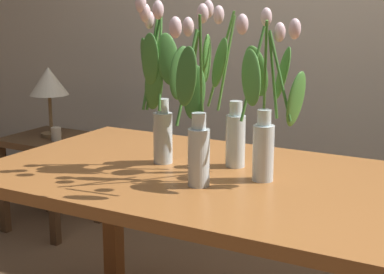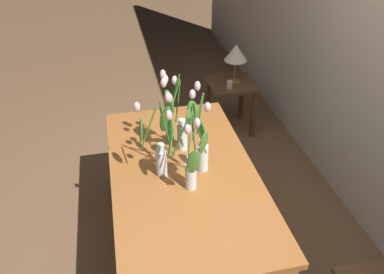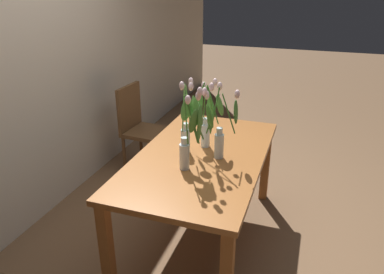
{
  "view_description": "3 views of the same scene",
  "coord_description": "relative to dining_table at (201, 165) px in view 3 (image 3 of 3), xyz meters",
  "views": [
    {
      "loc": [
        0.82,
        -1.67,
        1.29
      ],
      "look_at": [
        -0.07,
        -0.06,
        0.87
      ],
      "focal_mm": 54.69,
      "sensor_mm": 36.0,
      "label": 1
    },
    {
      "loc": [
        1.79,
        -0.34,
        2.27
      ],
      "look_at": [
        -0.06,
        0.07,
        0.95
      ],
      "focal_mm": 35.57,
      "sensor_mm": 36.0,
      "label": 2
    },
    {
      "loc": [
        -2.32,
        -0.72,
        1.93
      ],
      "look_at": [
        -0.05,
        0.06,
        0.89
      ],
      "focal_mm": 34.42,
      "sensor_mm": 36.0,
      "label": 3
    }
  ],
  "objects": [
    {
      "name": "ground_plane",
      "position": [
        0.0,
        0.0,
        -0.65
      ],
      "size": [
        18.0,
        18.0,
        0.0
      ],
      "primitive_type": "plane",
      "color": "brown"
    },
    {
      "name": "room_wall_rear",
      "position": [
        0.0,
        1.44,
        0.7
      ],
      "size": [
        9.0,
        0.1,
        2.7
      ],
      "primitive_type": "cube",
      "color": "beige",
      "rests_on": "ground"
    },
    {
      "name": "dining_table",
      "position": [
        0.0,
        0.0,
        0.0
      ],
      "size": [
        1.6,
        0.9,
        0.74
      ],
      "color": "#A3602D",
      "rests_on": "ground"
    },
    {
      "name": "tulip_vase_0",
      "position": [
        -0.02,
        -0.13,
        0.3
      ],
      "size": [
        0.18,
        0.23,
        0.55
      ],
      "color": "silver",
      "rests_on": "dining_table"
    },
    {
      "name": "tulip_vase_1",
      "position": [
        -0.23,
        -0.0,
        0.34
      ],
      "size": [
        0.18,
        0.17,
        0.58
      ],
      "color": "silver",
      "rests_on": "dining_table"
    },
    {
      "name": "tulip_vase_2",
      "position": [
        -0.02,
        0.1,
        0.29
      ],
      "size": [
        0.15,
        0.15,
        0.57
      ],
      "color": "silver",
      "rests_on": "dining_table"
    },
    {
      "name": "tulip_vase_3",
      "position": [
        0.16,
        0.02,
        0.32
      ],
      "size": [
        0.25,
        0.26,
        0.54
      ],
      "color": "silver",
      "rests_on": "dining_table"
    },
    {
      "name": "dining_chair",
      "position": [
        0.89,
        0.97,
        -0.12
      ],
      "size": [
        0.43,
        0.43,
        0.93
      ],
      "color": "brown",
      "rests_on": "ground"
    }
  ]
}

